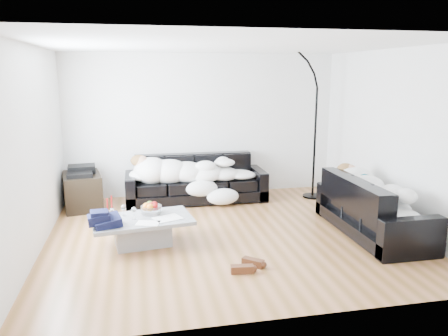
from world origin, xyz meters
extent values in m
plane|color=brown|center=(0.00, 0.00, 0.00)|extent=(5.00, 5.00, 0.00)
cube|color=silver|center=(0.00, 2.25, 1.30)|extent=(5.00, 0.02, 2.60)
cube|color=silver|center=(-2.50, 0.00, 1.30)|extent=(0.02, 4.50, 2.60)
cube|color=silver|center=(2.50, 0.00, 1.30)|extent=(0.02, 4.50, 2.60)
plane|color=white|center=(0.00, 0.00, 2.60)|extent=(5.00, 5.00, 0.00)
cube|color=black|center=(-0.22, 1.75, 0.40)|extent=(2.46, 0.85, 0.81)
cube|color=black|center=(2.02, -0.38, 0.40)|extent=(0.85, 1.99, 0.81)
ellipsoid|color=#0D545C|center=(1.96, 0.24, 0.72)|extent=(0.42, 0.38, 0.20)
cube|color=#939699|center=(-1.20, -0.17, 0.19)|extent=(1.37, 0.92, 0.37)
cylinder|color=white|center=(-1.07, 0.00, 0.46)|extent=(0.35, 0.35, 0.17)
cylinder|color=white|center=(-1.44, -0.02, 0.45)|extent=(0.07, 0.07, 0.15)
cylinder|color=white|center=(-1.58, -0.14, 0.45)|extent=(0.08, 0.08, 0.15)
cylinder|color=white|center=(-1.30, -0.18, 0.45)|extent=(0.08, 0.08, 0.16)
cylinder|color=maroon|center=(-1.65, 0.08, 0.48)|extent=(0.04, 0.04, 0.22)
cylinder|color=maroon|center=(-1.60, 0.14, 0.50)|extent=(0.05, 0.05, 0.24)
cube|color=silver|center=(-0.87, -0.25, 0.38)|extent=(0.42, 0.38, 0.01)
cube|color=silver|center=(-1.13, -0.39, 0.38)|extent=(0.34, 0.28, 0.01)
cube|color=black|center=(-2.16, 1.71, 0.29)|extent=(0.73, 0.94, 0.59)
cube|color=black|center=(-2.16, 1.71, 0.65)|extent=(0.47, 0.38, 0.13)
camera|label=1|loc=(-1.23, -5.75, 2.25)|focal=35.00mm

